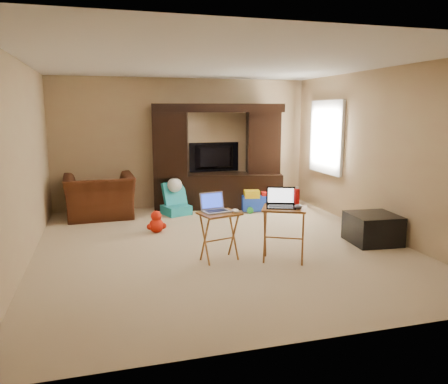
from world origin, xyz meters
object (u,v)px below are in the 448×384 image
object	(u,v)px
laptop_left	(216,203)
mouse_right	(298,207)
mouse_left	(236,211)
water_bottle	(297,197)
push_toy	(257,200)
tray_table_left	(219,236)
ottoman	(373,229)
laptop_right	(281,198)
entertainment_center	(218,157)
child_rocker	(176,199)
tray_table_right	(284,234)
recliner	(100,197)
television	(215,157)
plush_toy	(156,222)

from	to	relation	value
laptop_left	mouse_right	distance (m)	1.01
mouse_left	water_bottle	size ratio (longest dim) A/B	0.59
push_toy	tray_table_left	world-z (taller)	tray_table_left
ottoman	laptop_left	distance (m)	2.41
laptop_right	water_bottle	world-z (taller)	laptop_right
entertainment_center	mouse_right	bearing A→B (deg)	-75.11
child_rocker	push_toy	bearing A→B (deg)	-26.01
entertainment_center	laptop_right	size ratio (longest dim) A/B	6.78
tray_table_right	laptop_left	xyz separation A→B (m)	(-0.80, 0.28, 0.39)
recliner	laptop_right	xyz separation A→B (m)	(2.18, -2.99, 0.43)
push_toy	laptop_left	xyz separation A→B (m)	(-1.43, -2.47, 0.53)
push_toy	child_rocker	bearing A→B (deg)	-173.96
entertainment_center	water_bottle	world-z (taller)	entertainment_center
recliner	tray_table_left	world-z (taller)	recliner
entertainment_center	television	distance (m)	0.24
entertainment_center	laptop_left	size ratio (longest dim) A/B	7.57
television	laptop_left	xyz separation A→B (m)	(-0.83, -3.24, -0.22)
child_rocker	ottoman	distance (m)	3.50
push_toy	water_bottle	xyz separation A→B (m)	(-0.43, -2.67, 0.59)
television	ottoman	bearing A→B (deg)	115.36
mouse_right	tray_table_left	bearing A→B (deg)	157.73
mouse_right	water_bottle	distance (m)	0.23
tray_table_left	entertainment_center	bearing A→B (deg)	60.59
water_bottle	recliner	bearing A→B (deg)	129.61
entertainment_center	child_rocker	size ratio (longest dim) A/B	4.16
mouse_right	water_bottle	xyz separation A→B (m)	(0.07, 0.20, 0.08)
ottoman	laptop_left	size ratio (longest dim) A/B	2.01
ottoman	mouse_left	size ratio (longest dim) A/B	5.18
recliner	mouse_right	size ratio (longest dim) A/B	8.38
child_rocker	tray_table_right	distance (m)	3.02
entertainment_center	push_toy	size ratio (longest dim) A/B	4.39
recliner	plush_toy	size ratio (longest dim) A/B	3.35
plush_toy	laptop_right	bearing A→B (deg)	-52.24
laptop_right	water_bottle	bearing A→B (deg)	34.83
child_rocker	mouse_left	distance (m)	2.75
water_bottle	entertainment_center	bearing A→B (deg)	93.14
mouse_left	water_bottle	world-z (taller)	water_bottle
laptop_left	recliner	bearing A→B (deg)	106.21
tray_table_right	mouse_left	xyz separation A→B (m)	(-0.58, 0.18, 0.30)
mouse_left	recliner	bearing A→B (deg)	120.13
tray_table_right	tray_table_left	bearing A→B (deg)	-171.38
laptop_right	recliner	bearing A→B (deg)	146.94
plush_toy	ottoman	size ratio (longest dim) A/B	0.54
recliner	water_bottle	xyz separation A→B (m)	(2.42, -2.93, 0.42)
tray_table_right	mouse_right	xyz separation A→B (m)	(0.13, -0.12, 0.38)
recliner	tray_table_left	distance (m)	3.12
tray_table_left	tray_table_right	distance (m)	0.81
child_rocker	plush_toy	xyz separation A→B (m)	(-0.50, -1.14, -0.12)
mouse_left	plush_toy	bearing A→B (deg)	116.99
television	tray_table_left	size ratio (longest dim) A/B	1.64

